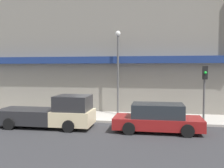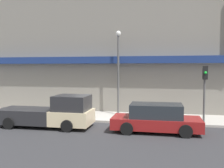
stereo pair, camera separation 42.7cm
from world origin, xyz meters
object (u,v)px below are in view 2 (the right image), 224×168
at_px(pickup_truck, 51,113).
at_px(parked_car, 156,118).
at_px(fire_hydrant, 53,111).
at_px(traffic_light, 205,84).
at_px(street_lamp, 118,63).

distance_m(pickup_truck, parked_car, 5.94).
height_order(fire_hydrant, traffic_light, traffic_light).
relative_size(street_lamp, traffic_light, 1.73).
height_order(street_lamp, traffic_light, street_lamp).
distance_m(pickup_truck, traffic_light, 9.16).
bearing_deg(pickup_truck, parked_car, 2.27).
bearing_deg(fire_hydrant, street_lamp, 19.95).
height_order(pickup_truck, street_lamp, street_lamp).
bearing_deg(fire_hydrant, traffic_light, -1.08).
xyz_separation_m(street_lamp, traffic_light, (5.49, -1.72, -1.29)).
xyz_separation_m(pickup_truck, traffic_light, (8.72, 2.24, 1.67)).
distance_m(fire_hydrant, street_lamp, 5.58).
relative_size(fire_hydrant, street_lamp, 0.12).
xyz_separation_m(pickup_truck, fire_hydrant, (-1.01, 2.43, -0.33)).
height_order(parked_car, street_lamp, street_lamp).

